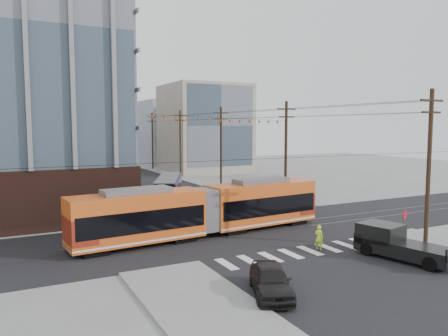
# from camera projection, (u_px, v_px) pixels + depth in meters

# --- Properties ---
(ground) EXTENTS (160.00, 160.00, 0.00)m
(ground) POSITION_uv_depth(u_px,v_px,m) (276.00, 242.00, 32.00)
(ground) COLOR slate
(bg_bldg_nw_near) EXTENTS (18.00, 16.00, 18.00)m
(bg_bldg_nw_near) POSITION_uv_depth(u_px,v_px,m) (6.00, 123.00, 69.64)
(bg_bldg_nw_near) COLOR #8C99A5
(bg_bldg_nw_near) RESTS_ON ground
(bg_bldg_ne_near) EXTENTS (14.00, 14.00, 16.00)m
(bg_bldg_ne_near) POSITION_uv_depth(u_px,v_px,m) (204.00, 129.00, 81.04)
(bg_bldg_ne_near) COLOR gray
(bg_bldg_ne_near) RESTS_ON ground
(bg_bldg_nw_far) EXTENTS (16.00, 18.00, 20.00)m
(bg_bldg_nw_far) POSITION_uv_depth(u_px,v_px,m) (21.00, 118.00, 88.64)
(bg_bldg_nw_far) COLOR gray
(bg_bldg_nw_far) RESTS_ON ground
(bg_bldg_ne_far) EXTENTS (16.00, 16.00, 14.00)m
(bg_bldg_ne_far) POSITION_uv_depth(u_px,v_px,m) (176.00, 132.00, 99.79)
(bg_bldg_ne_far) COLOR #8C99A5
(bg_bldg_ne_far) RESTS_ON ground
(utility_pole_near) EXTENTS (0.30, 0.30, 11.00)m
(utility_pole_near) POSITION_uv_depth(u_px,v_px,m) (429.00, 169.00, 29.97)
(utility_pole_near) COLOR black
(utility_pole_near) RESTS_ON ground
(utility_pole_far) EXTENTS (0.30, 0.30, 11.00)m
(utility_pole_far) POSITION_uv_depth(u_px,v_px,m) (152.00, 141.00, 85.01)
(utility_pole_far) COLOR black
(utility_pole_far) RESTS_ON ground
(streetcar) EXTENTS (20.76, 4.78, 3.97)m
(streetcar) POSITION_uv_depth(u_px,v_px,m) (204.00, 210.00, 33.68)
(streetcar) COLOR #D2541A
(streetcar) RESTS_ON ground
(city_bus) EXTENTS (6.55, 10.87, 3.07)m
(city_bus) POSITION_uv_depth(u_px,v_px,m) (168.00, 190.00, 47.30)
(city_bus) COLOR #22163B
(city_bus) RESTS_ON ground
(pickup_truck) EXTENTS (3.53, 6.39, 2.05)m
(pickup_truck) POSITION_uv_depth(u_px,v_px,m) (405.00, 244.00, 27.60)
(pickup_truck) COLOR black
(pickup_truck) RESTS_ON ground
(black_sedan) EXTENTS (3.57, 4.98, 1.57)m
(black_sedan) POSITION_uv_depth(u_px,v_px,m) (271.00, 280.00, 21.86)
(black_sedan) COLOR black
(black_sedan) RESTS_ON ground
(parked_car_silver) EXTENTS (2.74, 4.75, 1.48)m
(parked_car_silver) POSITION_uv_depth(u_px,v_px,m) (153.00, 211.00, 39.68)
(parked_car_silver) COLOR #AAAAAA
(parked_car_silver) RESTS_ON ground
(parked_car_white) EXTENTS (3.86, 5.68, 1.53)m
(parked_car_white) POSITION_uv_depth(u_px,v_px,m) (129.00, 198.00, 46.55)
(parked_car_white) COLOR white
(parked_car_white) RESTS_ON ground
(parked_car_grey) EXTENTS (3.26, 4.90, 1.25)m
(parked_car_grey) POSITION_uv_depth(u_px,v_px,m) (121.00, 193.00, 51.33)
(parked_car_grey) COLOR #565C67
(parked_car_grey) RESTS_ON ground
(pedestrian) EXTENTS (0.61, 0.72, 1.70)m
(pedestrian) POSITION_uv_depth(u_px,v_px,m) (319.00, 237.00, 29.96)
(pedestrian) COLOR #CEF62C
(pedestrian) RESTS_ON ground
(stop_sign) EXTENTS (0.91, 0.91, 2.32)m
(stop_sign) POSITION_uv_depth(u_px,v_px,m) (404.00, 228.00, 31.30)
(stop_sign) COLOR #A80719
(stop_sign) RESTS_ON ground
(jersey_barrier) EXTENTS (2.13, 4.12, 0.81)m
(jersey_barrier) POSITION_uv_depth(u_px,v_px,m) (268.00, 199.00, 48.04)
(jersey_barrier) COLOR #5F5E63
(jersey_barrier) RESTS_ON ground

